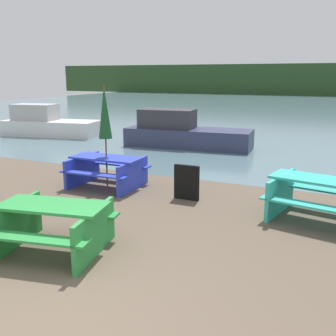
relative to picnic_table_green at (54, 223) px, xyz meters
The scene contains 10 objects.
ground_plane 2.02m from the picnic_table_green, 54.69° to the right, with size 60.00×60.00×0.00m, color brown.
water 29.79m from the picnic_table_green, 87.81° to the left, with size 60.00×50.00×0.00m.
far_treeline 49.80m from the picnic_table_green, 88.69° to the left, with size 80.00×1.60×4.00m.
picnic_table_green is the anchor object (origin of this frame).
picnic_table_teal 4.67m from the picnic_table_green, 39.84° to the left, with size 2.08×1.71×0.79m.
picnic_table_blue 3.53m from the picnic_table_green, 110.20° to the left, with size 1.70×1.40×0.72m.
umbrella_darkgreen 3.76m from the picnic_table_green, 110.20° to the left, with size 0.31×0.31×2.37m.
boat 9.14m from the picnic_table_green, 100.03° to the left, with size 4.70×1.86×1.36m.
boat_second 12.17m from the picnic_table_green, 131.52° to the left, with size 4.38×2.19×1.35m.
signboard 3.28m from the picnic_table_green, 74.55° to the left, with size 0.55×0.08×0.75m.
Camera 1 is at (2.70, -2.70, 2.60)m, focal length 42.00 mm.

